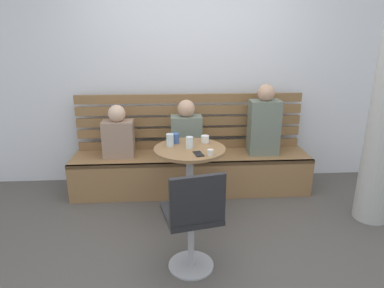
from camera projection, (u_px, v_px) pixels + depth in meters
ground at (200, 252)px, 2.86m from camera, size 8.00×8.00×0.00m
back_wall at (189, 62)px, 3.97m from camera, size 5.20×0.10×2.90m
booth_bench at (191, 173)px, 3.93m from camera, size 2.70×0.52×0.44m
booth_backrest at (190, 121)px, 3.99m from camera, size 2.65×0.04×0.66m
cafe_table at (190, 170)px, 3.24m from camera, size 0.68×0.68×0.74m
white_chair at (193, 218)px, 2.48m from camera, size 0.48×0.48×0.85m
person_adult at (264, 123)px, 3.81m from camera, size 0.34×0.22×0.80m
person_child_left at (186, 132)px, 3.74m from camera, size 0.34×0.22×0.65m
person_child_middle at (118, 134)px, 3.75m from camera, size 0.34×0.22×0.59m
cup_mug_blue at (175, 138)px, 3.30m from camera, size 0.08×0.08×0.09m
cup_espresso_small at (210, 153)px, 2.97m from camera, size 0.06×0.06×0.05m
cup_ceramic_white at (205, 139)px, 3.32m from camera, size 0.08×0.08×0.07m
cup_water_clear at (189, 143)px, 3.15m from camera, size 0.07×0.07×0.11m
cup_glass_tall at (170, 140)px, 3.21m from camera, size 0.07×0.07×0.12m
phone_on_table at (198, 154)px, 3.00m from camera, size 0.10×0.15×0.01m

